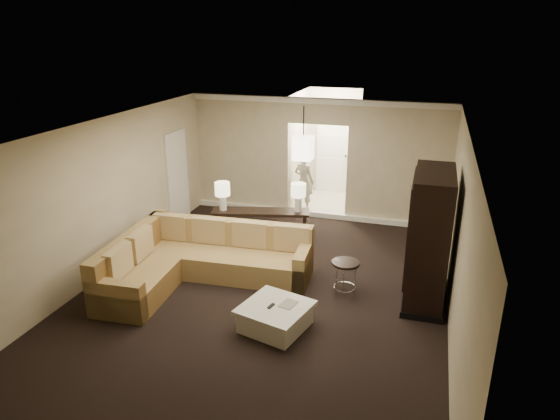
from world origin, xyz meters
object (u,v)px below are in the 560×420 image
(sectional_sofa, at_px, (197,261))
(drink_table, at_px, (345,271))
(coffee_table, at_px, (275,316))
(console_table, at_px, (261,225))
(armoire, at_px, (428,240))
(person, at_px, (304,179))

(sectional_sofa, height_order, drink_table, sectional_sofa)
(coffee_table, bearing_deg, console_table, 113.16)
(coffee_table, height_order, console_table, console_table)
(coffee_table, distance_m, drink_table, 1.59)
(console_table, height_order, drink_table, console_table)
(console_table, xyz_separation_m, armoire, (3.28, -1.25, 0.59))
(drink_table, bearing_deg, armoire, 9.56)
(armoire, height_order, drink_table, armoire)
(sectional_sofa, relative_size, armoire, 1.47)
(sectional_sofa, distance_m, person, 4.18)
(console_table, distance_m, armoire, 3.56)
(armoire, distance_m, drink_table, 1.44)
(sectional_sofa, xyz_separation_m, console_table, (0.58, 1.76, 0.08))
(console_table, xyz_separation_m, person, (0.32, 2.30, 0.36))
(console_table, height_order, armoire, armoire)
(person, bearing_deg, console_table, 102.18)
(sectional_sofa, distance_m, drink_table, 2.61)
(coffee_table, distance_m, armoire, 2.74)
(console_table, distance_m, drink_table, 2.49)
(sectional_sofa, bearing_deg, console_table, 68.15)
(coffee_table, distance_m, console_table, 3.07)
(armoire, relative_size, person, 1.34)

